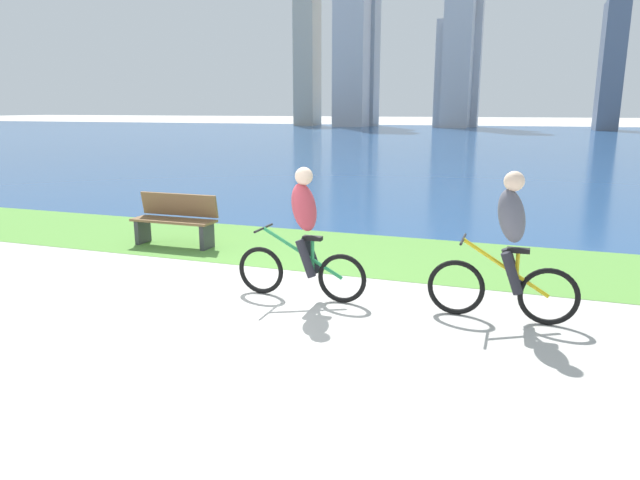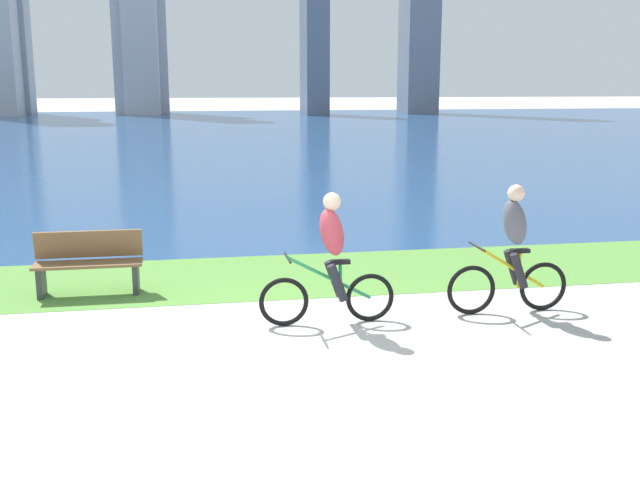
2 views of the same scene
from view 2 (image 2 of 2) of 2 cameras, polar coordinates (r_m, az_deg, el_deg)
name	(u,v)px [view 2 (image 2 of 2)]	position (r m, az deg, el deg)	size (l,w,h in m)	color
ground_plane	(283,352)	(8.46, -2.84, -8.59)	(300.00, 300.00, 0.00)	#B2AFA8
grass_strip_bayside	(255,276)	(11.70, -5.01, -2.77)	(120.00, 2.75, 0.01)	#59933D
bay_water_surface	(201,131)	(48.09, -9.11, 8.23)	(300.00, 70.66, 0.00)	navy
cyclist_lead	(331,259)	(9.21, 0.82, -1.46)	(1.72, 0.52, 1.66)	black
cyclist_trailing	(512,250)	(9.98, 14.48, -0.74)	(1.66, 0.52, 1.69)	black
bench_near_path	(89,263)	(11.12, -17.28, -1.69)	(1.50, 0.47, 0.90)	brown
city_skyline_far_shore	(129,4)	(75.34, -14.38, 17.09)	(49.95, 10.24, 25.35)	#ADA899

